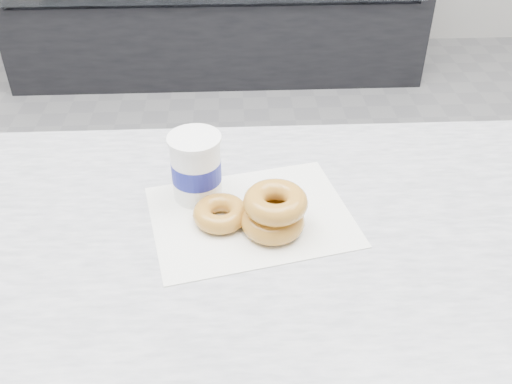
# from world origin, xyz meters

# --- Properties ---
(ground) EXTENTS (5.00, 5.00, 0.00)m
(ground) POSITION_xyz_m (0.00, 0.00, 0.00)
(ground) COLOR gray
(ground) RESTS_ON ground
(wax_paper) EXTENTS (0.39, 0.33, 0.00)m
(wax_paper) POSITION_xyz_m (0.10, -0.53, 0.90)
(wax_paper) COLOR white
(wax_paper) RESTS_ON counter
(donut_single) EXTENTS (0.12, 0.12, 0.03)m
(donut_single) POSITION_xyz_m (0.05, -0.54, 0.92)
(donut_single) COLOR #B49231
(donut_single) RESTS_ON wax_paper
(donut_stack) EXTENTS (0.15, 0.15, 0.07)m
(donut_stack) POSITION_xyz_m (0.14, -0.57, 0.94)
(donut_stack) COLOR #B49231
(donut_stack) RESTS_ON wax_paper
(coffee_cup) EXTENTS (0.10, 0.10, 0.13)m
(coffee_cup) POSITION_xyz_m (0.01, -0.47, 0.96)
(coffee_cup) COLOR white
(coffee_cup) RESTS_ON counter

